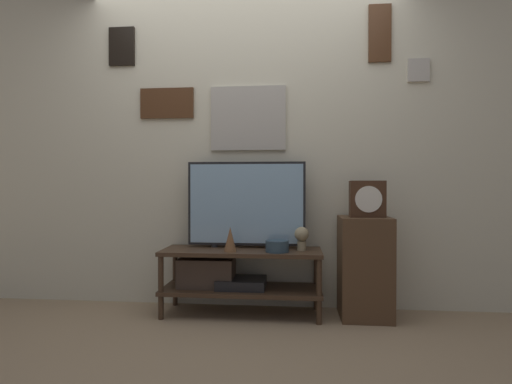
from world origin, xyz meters
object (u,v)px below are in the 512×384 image
vase_slim_bronze (230,239)px  decorative_bust (302,236)px  television (246,204)px  mantel_clock (367,199)px  vase_wide_bowl (277,246)px

vase_slim_bronze → decorative_bust: 0.53m
television → decorative_bust: television is taller
mantel_clock → vase_wide_bowl: bearing=-173.3°
decorative_bust → vase_wide_bowl: bearing=-154.5°
television → vase_slim_bronze: bearing=-116.9°
mantel_clock → television: bearing=173.7°
television → mantel_clock: television is taller
television → mantel_clock: bearing=-6.3°
vase_slim_bronze → vase_wide_bowl: vase_slim_bronze is taller
television → decorative_bust: size_ratio=5.19×
vase_slim_bronze → decorative_bust: bearing=10.6°
vase_wide_bowl → decorative_bust: decorative_bust is taller
television → mantel_clock: size_ratio=3.42×
decorative_bust → vase_slim_bronze: bearing=-169.4°
decorative_bust → mantel_clock: size_ratio=0.66×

